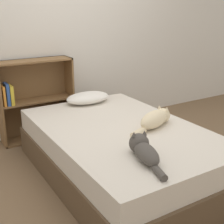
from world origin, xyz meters
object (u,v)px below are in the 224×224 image
bed (120,151)px  cat_light (155,119)px  cat_dark (144,150)px  pillow (88,98)px  bookshelf (33,99)px

bed → cat_light: bearing=-27.6°
cat_light → cat_dark: (-0.46, -0.44, -0.01)m
pillow → bookshelf: 0.66m
pillow → cat_light: cat_light is taller
pillow → bookshelf: bookshelf is taller
cat_dark → bed: bearing=-3.0°
cat_dark → bookshelf: bearing=20.7°
bed → cat_dark: cat_dark is taller
cat_dark → bookshelf: 1.86m
bed → pillow: (0.09, 0.80, 0.30)m
pillow → cat_dark: 1.41m
pillow → cat_light: 0.96m
bed → cat_light: (0.27, -0.14, 0.31)m
bed → cat_dark: 0.68m
pillow → cat_light: size_ratio=0.92×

